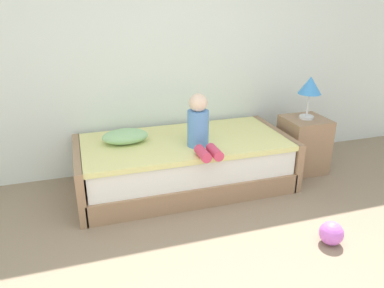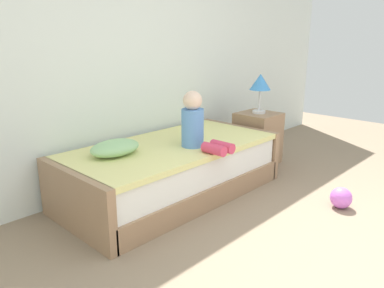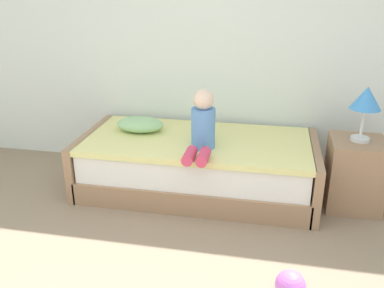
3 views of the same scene
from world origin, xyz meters
name	(u,v)px [view 3 (image 3 of 3)]	position (x,y,z in m)	size (l,w,h in m)	color
wall_rear	(208,22)	(0.00, 2.60, 1.45)	(7.20, 0.10, 2.90)	silver
bed	(197,165)	(0.01, 2.00, 0.25)	(2.11, 1.00, 0.50)	#997556
nightstand	(354,174)	(1.36, 1.97, 0.30)	(0.44, 0.44, 0.60)	#997556
table_lamp	(366,101)	(1.36, 1.97, 0.94)	(0.24, 0.24, 0.45)	silver
child_figure	(202,126)	(0.10, 1.77, 0.70)	(0.20, 0.51, 0.50)	#598CD1
pillow	(140,124)	(-0.55, 2.10, 0.56)	(0.44, 0.30, 0.13)	#99CC8C
toy_ball	(290,285)	(0.83, 0.72, 0.09)	(0.19, 0.19, 0.19)	#CC66D8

